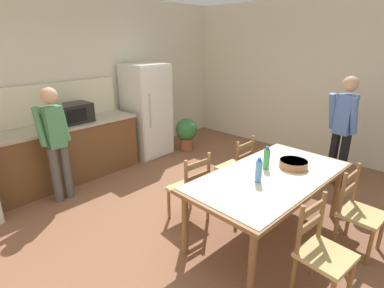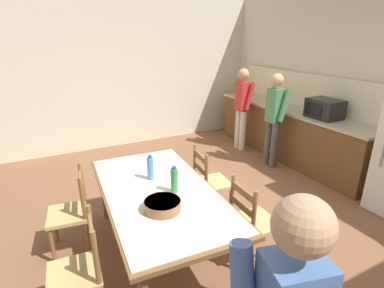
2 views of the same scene
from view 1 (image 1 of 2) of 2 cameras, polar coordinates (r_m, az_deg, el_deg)
ground_plane at (r=4.04m, az=0.82°, el=-13.26°), size 8.32×8.32×0.00m
wall_back at (r=5.59m, az=-20.33°, el=10.68°), size 6.52×0.12×2.90m
wall_right at (r=6.28m, az=21.51°, el=11.37°), size 0.12×5.20×2.90m
kitchen_counter at (r=5.00m, az=-28.13°, el=-3.02°), size 3.38×0.66×0.93m
counter_splashback at (r=5.09m, az=-30.69°, el=5.94°), size 3.34×0.03×0.60m
refrigerator at (r=5.85m, az=-8.58°, el=6.28°), size 0.74×0.73×1.76m
microwave at (r=5.07m, az=-21.53°, el=5.52°), size 0.50×0.39×0.30m
dining_table at (r=3.48m, az=14.68°, el=-6.72°), size 2.08×1.15×0.76m
bottle_near_centre at (r=3.20m, az=12.58°, el=-5.05°), size 0.07×0.07×0.27m
bottle_off_centre at (r=3.54m, az=14.02°, el=-2.73°), size 0.07×0.07×0.27m
serving_bowl at (r=3.69m, az=18.77°, el=-3.56°), size 0.32×0.32×0.09m
chair_side_near_right at (r=3.71m, az=29.13°, el=-11.26°), size 0.45×0.43×0.91m
chair_side_far_right at (r=4.33m, az=8.44°, el=-4.50°), size 0.43×0.42×0.91m
chair_side_near_left at (r=2.96m, az=23.48°, el=-18.41°), size 0.47×0.45×0.91m
chair_side_far_left at (r=3.71m, az=-0.32°, el=-8.56°), size 0.46×0.44×0.91m
person_at_counter at (r=4.44m, az=-24.53°, el=0.81°), size 0.40×0.28×1.60m
person_by_table at (r=4.99m, az=26.81°, el=2.97°), size 0.35×0.47×1.69m
potted_plant at (r=6.10m, az=-1.06°, el=2.24°), size 0.44×0.44×0.67m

